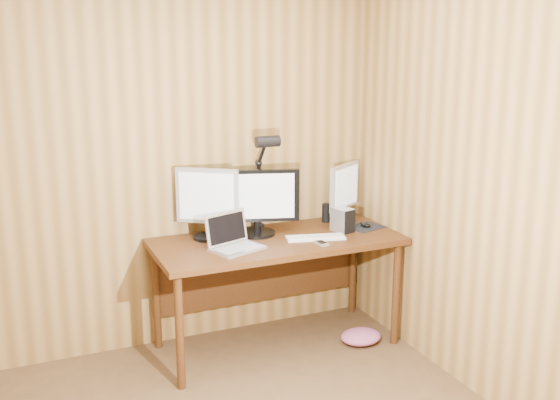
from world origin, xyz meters
TOP-DOWN VIEW (x-y plane):
  - room_shell at (0.00, 0.00)m, footprint 4.00×4.00m
  - desk at (0.93, 1.70)m, footprint 1.60×0.70m
  - monitor_center at (0.84, 1.77)m, footprint 0.54×0.24m
  - monitor_left at (0.52, 1.81)m, footprint 0.36×0.27m
  - monitor_right at (1.53, 1.83)m, footprint 0.32×0.23m
  - laptop at (0.60, 1.55)m, footprint 0.36×0.32m
  - keyboard at (1.16, 1.53)m, footprint 0.40×0.20m
  - mousepad at (1.59, 1.63)m, footprint 0.28×0.25m
  - mouse at (1.59, 1.63)m, footprint 0.11×0.12m
  - hard_drive at (1.40, 1.61)m, footprint 0.13×0.17m
  - phone at (1.14, 1.41)m, footprint 0.06×0.11m
  - speaker at (1.41, 1.86)m, footprint 0.05×0.05m
  - desk_lamp at (0.93, 1.85)m, footprint 0.16×0.23m
  - fabric_pile at (1.46, 1.43)m, footprint 0.29×0.24m

SIDE VIEW (x-z plane):
  - fabric_pile at x=1.46m, z-range 0.00..0.09m
  - desk at x=0.93m, z-range 0.25..1.00m
  - mousepad at x=1.59m, z-range 0.75..0.75m
  - phone at x=1.14m, z-range 0.75..0.76m
  - keyboard at x=1.16m, z-range 0.75..0.77m
  - mouse at x=1.59m, z-range 0.75..0.79m
  - laptop at x=0.60m, z-range 0.70..0.91m
  - speaker at x=1.41m, z-range 0.75..0.88m
  - hard_drive at x=1.40m, z-range 0.75..0.91m
  - monitor_right at x=1.53m, z-range 0.76..1.17m
  - monitor_center at x=0.84m, z-range 0.76..1.20m
  - monitor_left at x=0.52m, z-range 0.77..1.23m
  - desk_lamp at x=0.93m, z-range 0.83..1.53m
  - room_shell at x=0.00m, z-range -0.75..3.25m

